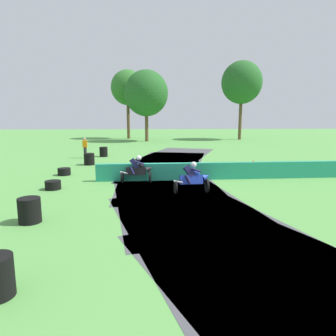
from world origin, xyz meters
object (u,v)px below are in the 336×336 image
at_px(tire_stack_near, 104,152).
at_px(motorcycle_lead_black, 138,170).
at_px(traffic_cone, 253,162).
at_px(tire_stack_far, 53,185).
at_px(motorcycle_chase_blue, 193,178).
at_px(tire_stack_mid_b, 64,172).
at_px(tire_stack_mid_a, 89,159).
at_px(track_marshal, 85,148).
at_px(tire_stack_extra_a, 30,210).

bearing_deg(tire_stack_near, motorcycle_lead_black, -71.80).
bearing_deg(traffic_cone, motorcycle_lead_black, -147.43).
height_order(motorcycle_lead_black, tire_stack_far, motorcycle_lead_black).
xyz_separation_m(motorcycle_chase_blue, tire_stack_mid_b, (-6.82, 4.33, -0.45)).
relative_size(tire_stack_mid_b, traffic_cone, 1.63).
distance_m(tire_stack_mid_a, tire_stack_mid_b, 3.68).
height_order(motorcycle_chase_blue, track_marshal, track_marshal).
relative_size(tire_stack_near, tire_stack_extra_a, 1.00).
distance_m(motorcycle_lead_black, tire_stack_near, 10.51).
bearing_deg(traffic_cone, tire_stack_near, 154.78).
bearing_deg(track_marshal, tire_stack_near, 29.32).
bearing_deg(tire_stack_far, track_marshal, 94.22).
bearing_deg(track_marshal, motorcycle_chase_blue, -57.92).
bearing_deg(tire_stack_mid_b, tire_stack_far, -82.39).
bearing_deg(tire_stack_mid_a, track_marshal, 106.32).
relative_size(tire_stack_near, tire_stack_mid_b, 1.12).
distance_m(track_marshal, traffic_cone, 12.98).
relative_size(motorcycle_chase_blue, tire_stack_far, 2.35).
bearing_deg(traffic_cone, tire_stack_far, -151.98).
height_order(motorcycle_chase_blue, tire_stack_mid_a, motorcycle_chase_blue).
bearing_deg(traffic_cone, tire_stack_mid_b, -167.33).
relative_size(motorcycle_lead_black, motorcycle_chase_blue, 1.01).
bearing_deg(tire_stack_mid_b, track_marshal, 92.57).
relative_size(tire_stack_extra_a, traffic_cone, 1.82).
height_order(motorcycle_lead_black, tire_stack_mid_b, motorcycle_lead_black).
bearing_deg(motorcycle_lead_black, tire_stack_mid_a, 121.91).
bearing_deg(track_marshal, tire_stack_mid_a, -73.68).
height_order(motorcycle_lead_black, traffic_cone, motorcycle_lead_black).
relative_size(motorcycle_chase_blue, tire_stack_mid_b, 2.34).
xyz_separation_m(tire_stack_far, track_marshal, (-0.77, 10.46, 0.62)).
bearing_deg(tire_stack_mid_b, traffic_cone, 12.67).
xyz_separation_m(motorcycle_chase_blue, tire_stack_near, (-5.80, 12.13, -0.25)).
distance_m(motorcycle_lead_black, tire_stack_mid_b, 4.84).
relative_size(motorcycle_chase_blue, tire_stack_extra_a, 2.10).
bearing_deg(tire_stack_mid_a, motorcycle_chase_blue, -52.34).
relative_size(motorcycle_lead_black, tire_stack_mid_b, 2.36).
distance_m(motorcycle_lead_black, track_marshal, 10.32).
relative_size(tire_stack_near, traffic_cone, 1.82).
bearing_deg(tire_stack_extra_a, tire_stack_mid_a, 92.25).
distance_m(motorcycle_chase_blue, tire_stack_extra_a, 6.68).
xyz_separation_m(motorcycle_lead_black, tire_stack_far, (-3.84, -1.23, -0.46)).
bearing_deg(tire_stack_near, traffic_cone, -25.22).
bearing_deg(motorcycle_chase_blue, track_marshal, 122.08).
height_order(motorcycle_chase_blue, tire_stack_near, motorcycle_chase_blue).
xyz_separation_m(motorcycle_chase_blue, tire_stack_mid_a, (-6.12, 7.94, -0.25)).
relative_size(tire_stack_mid_a, tire_stack_mid_b, 1.12).
height_order(tire_stack_extra_a, traffic_cone, tire_stack_extra_a).
bearing_deg(tire_stack_mid_b, motorcycle_lead_black, -26.91).
relative_size(motorcycle_lead_black, track_marshal, 1.04).
height_order(tire_stack_mid_a, tire_stack_mid_b, tire_stack_mid_a).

